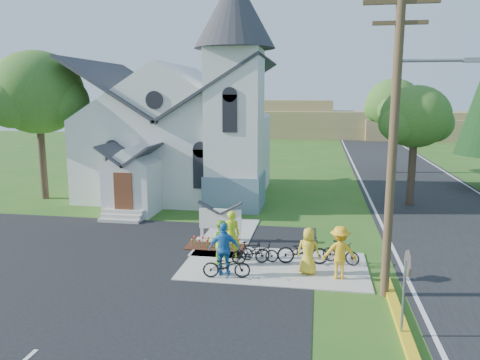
% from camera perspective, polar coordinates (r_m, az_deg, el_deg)
% --- Properties ---
extents(ground, '(120.00, 120.00, 0.00)m').
position_cam_1_polar(ground, '(18.03, -0.75, -10.77)').
color(ground, '#295C1A').
rests_on(ground, ground).
extents(parking_lot, '(20.00, 16.00, 0.02)m').
position_cam_1_polar(parking_lot, '(18.82, -23.81, -10.73)').
color(parking_lot, black).
rests_on(parking_lot, ground).
extents(road, '(8.00, 90.00, 0.02)m').
position_cam_1_polar(road, '(32.95, 21.61, -1.72)').
color(road, black).
rests_on(road, ground).
extents(sidewalk, '(7.00, 4.00, 0.05)m').
position_cam_1_polar(sidewalk, '(18.30, 4.24, -10.39)').
color(sidewalk, '#AAA499').
rests_on(sidewalk, ground).
extents(church, '(12.35, 12.00, 13.00)m').
position_cam_1_polar(church, '(30.27, -6.80, 7.94)').
color(church, silver).
rests_on(church, ground).
extents(church_sign, '(2.20, 0.40, 1.70)m').
position_cam_1_polar(church_sign, '(20.92, -2.42, -4.81)').
color(church_sign, '#AAA499').
rests_on(church_sign, ground).
extents(flower_bed, '(2.60, 1.10, 0.07)m').
position_cam_1_polar(flower_bed, '(20.36, -2.93, -8.16)').
color(flower_bed, '#371B0F').
rests_on(flower_bed, ground).
extents(utility_pole, '(3.45, 0.28, 10.00)m').
position_cam_1_polar(utility_pole, '(15.26, 18.46, 5.70)').
color(utility_pole, '#4B3625').
rests_on(utility_pole, ground).
extents(stop_sign, '(0.11, 0.76, 2.48)m').
position_cam_1_polar(stop_sign, '(13.43, 19.62, -10.85)').
color(stop_sign, gray).
rests_on(stop_sign, ground).
extents(tree_lot_corner, '(5.60, 5.60, 9.15)m').
position_cam_1_polar(tree_lot_corner, '(31.53, -23.46, 9.73)').
color(tree_lot_corner, '#35251D').
rests_on(tree_lot_corner, ground).
extents(tree_road_near, '(4.00, 4.00, 7.05)m').
position_cam_1_polar(tree_road_near, '(29.09, 20.59, 7.18)').
color(tree_road_near, '#35251D').
rests_on(tree_road_near, ground).
extents(tree_road_mid, '(4.40, 4.40, 7.80)m').
position_cam_1_polar(tree_road_mid, '(40.98, 18.19, 8.87)').
color(tree_road_mid, '#35251D').
rests_on(tree_road_mid, ground).
extents(distant_hills, '(61.00, 10.00, 5.60)m').
position_cam_1_polar(distant_hills, '(73.00, 9.90, 6.84)').
color(distant_hills, olive).
rests_on(distant_hills, ground).
extents(cyclist_0, '(0.81, 0.64, 1.94)m').
position_cam_1_polar(cyclist_0, '(18.71, -1.10, -6.67)').
color(cyclist_0, '#BAD419').
rests_on(cyclist_0, sidewalk).
extents(bike_0, '(1.77, 0.83, 0.89)m').
position_cam_1_polar(bike_0, '(16.94, -1.65, -10.40)').
color(bike_0, black).
rests_on(bike_0, sidewalk).
extents(cyclist_1, '(0.85, 0.66, 1.73)m').
position_cam_1_polar(cyclist_1, '(18.18, -2.40, -7.54)').
color(cyclist_1, '#6FD027').
rests_on(cyclist_1, sidewalk).
extents(bike_1, '(1.56, 0.89, 0.90)m').
position_cam_1_polar(bike_1, '(18.25, 1.32, -8.83)').
color(bike_1, black).
rests_on(bike_1, sidewalk).
extents(cyclist_2, '(1.18, 0.57, 1.95)m').
position_cam_1_polar(cyclist_2, '(17.01, -1.93, -8.43)').
color(cyclist_2, '#2672BE').
rests_on(cyclist_2, sidewalk).
extents(bike_2, '(1.54, 0.60, 0.80)m').
position_cam_1_polar(bike_2, '(18.54, 2.36, -8.70)').
color(bike_2, black).
rests_on(bike_2, sidewalk).
extents(cyclist_3, '(1.28, 0.79, 1.91)m').
position_cam_1_polar(cyclist_3, '(17.10, 12.06, -8.63)').
color(cyclist_3, yellow).
rests_on(cyclist_3, sidewalk).
extents(bike_3, '(1.54, 0.96, 0.90)m').
position_cam_1_polar(bike_3, '(18.67, 12.19, -8.63)').
color(bike_3, black).
rests_on(bike_3, sidewalk).
extents(cyclist_4, '(0.94, 0.70, 1.73)m').
position_cam_1_polar(cyclist_4, '(17.34, 8.34, -8.54)').
color(cyclist_4, gold).
rests_on(cyclist_4, sidewalk).
extents(bike_4, '(2.01, 0.84, 1.03)m').
position_cam_1_polar(bike_4, '(18.39, 7.64, -8.56)').
color(bike_4, black).
rests_on(bike_4, sidewalk).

